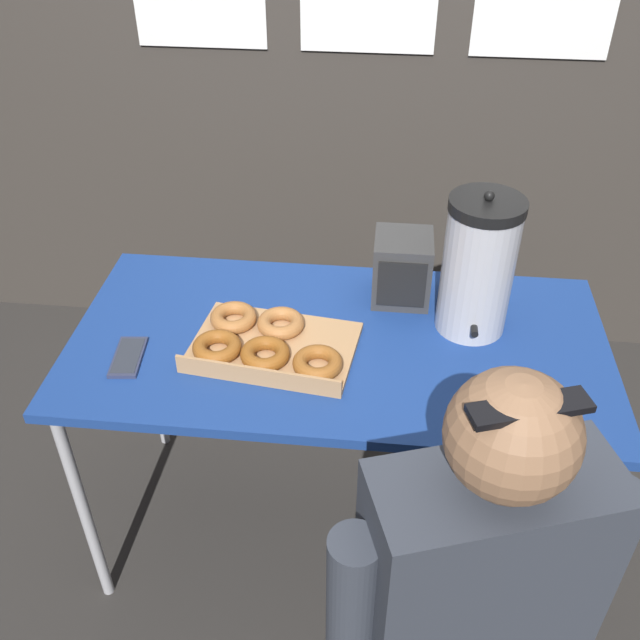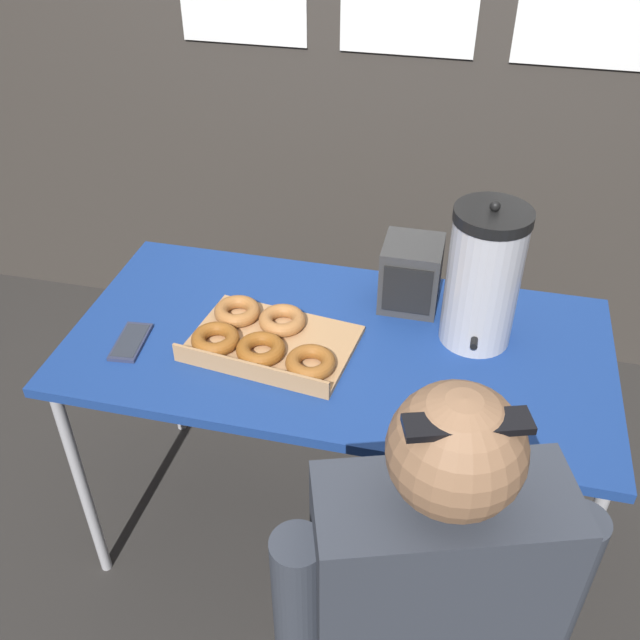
% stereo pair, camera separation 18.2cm
% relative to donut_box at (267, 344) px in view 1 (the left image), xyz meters
% --- Properties ---
extents(ground_plane, '(12.00, 12.00, 0.00)m').
position_rel_donut_box_xyz_m(ground_plane, '(0.18, 0.07, -0.80)').
color(ground_plane, '#2D2B28').
extents(back_wall, '(6.00, 0.11, 2.60)m').
position_rel_donut_box_xyz_m(back_wall, '(0.18, 1.19, 0.50)').
color(back_wall, '#38332D').
rests_on(back_wall, ground).
extents(folding_table, '(1.40, 0.71, 0.78)m').
position_rel_donut_box_xyz_m(folding_table, '(0.18, 0.07, -0.08)').
color(folding_table, navy).
rests_on(folding_table, ground).
extents(donut_box, '(0.45, 0.33, 0.05)m').
position_rel_donut_box_xyz_m(donut_box, '(0.00, 0.00, 0.00)').
color(donut_box, tan).
rests_on(donut_box, folding_table).
extents(coffee_urn, '(0.19, 0.21, 0.40)m').
position_rel_donut_box_xyz_m(coffee_urn, '(0.52, 0.16, 0.16)').
color(coffee_urn, '#B7B7BC').
rests_on(coffee_urn, folding_table).
extents(cell_phone, '(0.09, 0.16, 0.01)m').
position_rel_donut_box_xyz_m(cell_phone, '(-0.34, -0.07, -0.02)').
color(cell_phone, '#2D334C').
rests_on(cell_phone, folding_table).
extents(space_heater, '(0.16, 0.17, 0.19)m').
position_rel_donut_box_xyz_m(space_heater, '(0.33, 0.28, 0.07)').
color(space_heater, '#333333').
rests_on(space_heater, folding_table).
extents(person_seated, '(0.55, 0.33, 1.26)m').
position_rel_donut_box_xyz_m(person_seated, '(0.49, -0.60, -0.20)').
color(person_seated, '#33332D').
rests_on(person_seated, ground).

